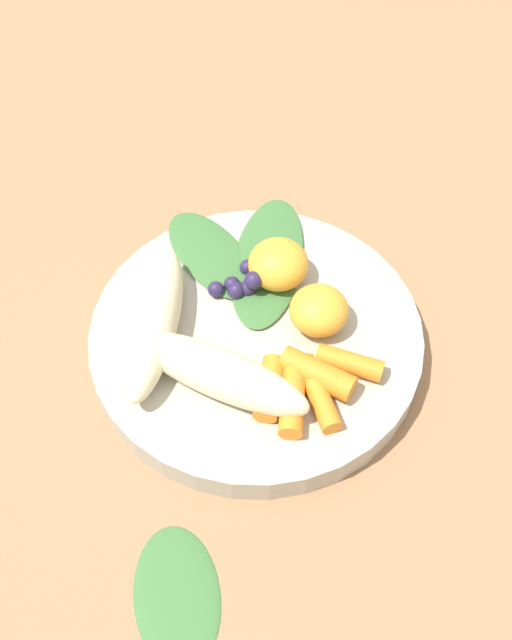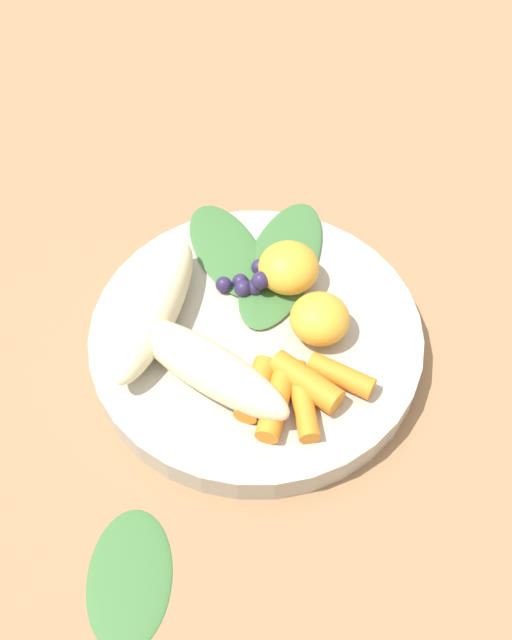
% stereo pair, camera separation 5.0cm
% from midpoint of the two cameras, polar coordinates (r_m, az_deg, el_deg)
% --- Properties ---
extents(ground_plane, '(2.40, 2.40, 0.00)m').
position_cam_midpoint_polar(ground_plane, '(0.52, 2.71, -2.37)').
color(ground_plane, '#99704C').
extents(bowl, '(0.24, 0.24, 0.02)m').
position_cam_midpoint_polar(bowl, '(0.51, 2.76, -1.63)').
color(bowl, '#B2AD9E').
rests_on(bowl, ground_plane).
extents(banana_peeled_left, '(0.12, 0.11, 0.03)m').
position_cam_midpoint_polar(banana_peeled_left, '(0.46, -0.90, -4.10)').
color(banana_peeled_left, beige).
rests_on(banana_peeled_left, bowl).
extents(banana_peeled_right, '(0.13, 0.10, 0.03)m').
position_cam_midpoint_polar(banana_peeled_right, '(0.49, -5.47, 0.68)').
color(banana_peeled_right, beige).
rests_on(banana_peeled_right, bowl).
extents(orange_segment_near, '(0.05, 0.05, 0.03)m').
position_cam_midpoint_polar(orange_segment_near, '(0.52, 5.42, 4.12)').
color(orange_segment_near, '#F4A833').
rests_on(orange_segment_near, bowl).
extents(orange_segment_far, '(0.04, 0.04, 0.03)m').
position_cam_midpoint_polar(orange_segment_far, '(0.49, 8.11, -0.09)').
color(orange_segment_far, '#F4A833').
rests_on(orange_segment_far, bowl).
extents(carrot_front, '(0.05, 0.04, 0.02)m').
position_cam_midpoint_polar(carrot_front, '(0.47, 3.03, -5.89)').
color(carrot_front, orange).
rests_on(carrot_front, bowl).
extents(carrot_mid_left, '(0.06, 0.04, 0.02)m').
position_cam_midpoint_polar(carrot_mid_left, '(0.46, 4.81, -6.80)').
color(carrot_mid_left, orange).
rests_on(carrot_mid_left, bowl).
extents(carrot_mid_right, '(0.06, 0.02, 0.01)m').
position_cam_midpoint_polar(carrot_mid_right, '(0.47, 6.92, -6.81)').
color(carrot_mid_right, orange).
rests_on(carrot_mid_right, bowl).
extents(carrot_rear, '(0.05, 0.04, 0.02)m').
position_cam_midpoint_polar(carrot_rear, '(0.47, 7.13, -5.27)').
color(carrot_rear, orange).
rests_on(carrot_rear, bowl).
extents(carrot_small, '(0.04, 0.04, 0.02)m').
position_cam_midpoint_polar(carrot_small, '(0.48, 9.93, -4.71)').
color(carrot_small, orange).
rests_on(carrot_small, bowl).
extents(blueberry_pile, '(0.04, 0.05, 0.02)m').
position_cam_midpoint_polar(blueberry_pile, '(0.52, 2.51, 3.23)').
color(blueberry_pile, '#2D234C').
rests_on(blueberry_pile, bowl).
extents(coconut_shred_patch, '(0.04, 0.04, 0.00)m').
position_cam_midpoint_polar(coconut_shred_patch, '(0.54, 3.82, 3.93)').
color(coconut_shred_patch, white).
rests_on(coconut_shred_patch, bowl).
extents(kale_leaf_left, '(0.14, 0.12, 0.00)m').
position_cam_midpoint_polar(kale_leaf_left, '(0.54, 4.74, 4.57)').
color(kale_leaf_left, '#3D7038').
rests_on(kale_leaf_left, bowl).
extents(kale_leaf_right, '(0.11, 0.06, 0.00)m').
position_cam_midpoint_polar(kale_leaf_right, '(0.55, 0.54, 5.70)').
color(kale_leaf_right, '#3D7038').
rests_on(kale_leaf_right, bowl).
extents(kale_leaf_stray, '(0.10, 0.07, 0.01)m').
position_cam_midpoint_polar(kale_leaf_stray, '(0.45, -7.08, -20.42)').
color(kale_leaf_stray, '#3D7038').
rests_on(kale_leaf_stray, ground_plane).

